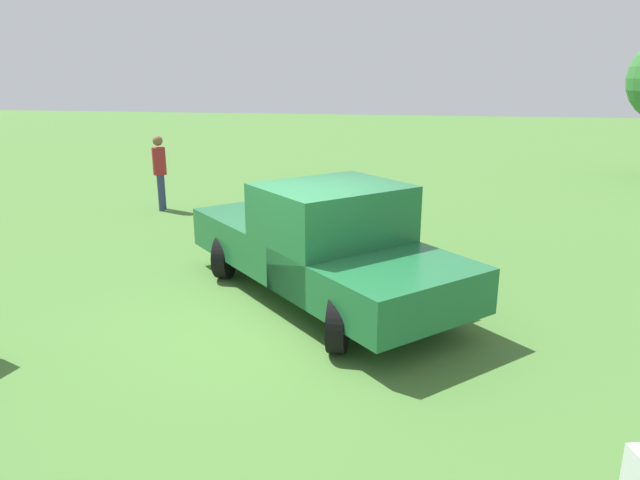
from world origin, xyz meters
name	(u,v)px	position (x,y,z in m)	size (l,w,h in m)	color
ground_plane	(280,320)	(0.00, 0.00, 0.00)	(80.00, 80.00, 0.00)	#477533
pickup_truck	(325,241)	(0.87, -0.48, 0.91)	(4.96, 4.92, 1.78)	black
person_bystander	(160,168)	(5.96, 4.51, 1.05)	(0.39, 0.39, 1.83)	navy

